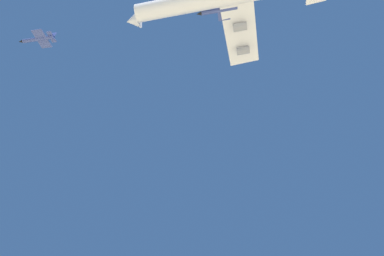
% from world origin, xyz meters
% --- Properties ---
extents(chase_jet_left_wing, '(15.31, 8.62, 4.00)m').
position_xyz_m(chase_jet_left_wing, '(-23.11, 40.80, 101.68)').
color(chase_jet_left_wing, '#38478C').
extents(chase_jet_trailing, '(15.29, 8.52, 4.00)m').
position_xyz_m(chase_jet_trailing, '(47.75, 29.84, 102.08)').
color(chase_jet_trailing, '#38478C').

